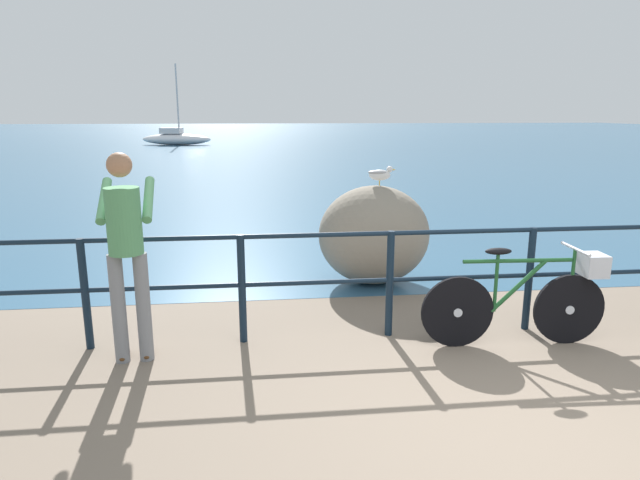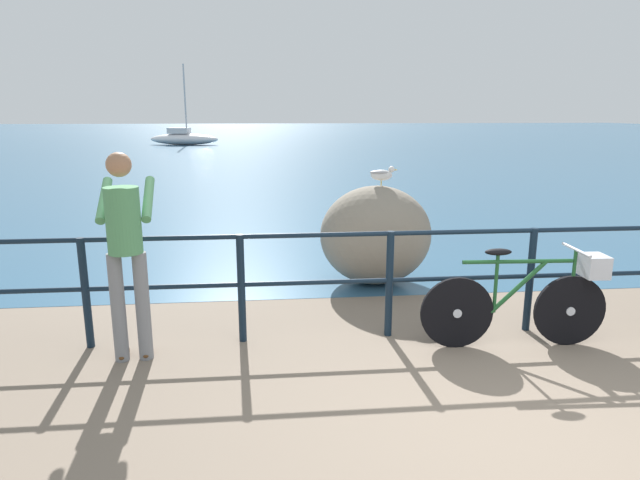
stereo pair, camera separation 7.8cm
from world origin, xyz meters
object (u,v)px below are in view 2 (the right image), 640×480
(person_at_railing, at_px, (126,247))
(sailboat, at_px, (184,138))
(breakwater_boulder_main, at_px, (376,235))
(bicycle, at_px, (531,297))
(seagull, at_px, (382,174))

(person_at_railing, xyz_separation_m, sailboat, (-3.97, 31.25, -0.57))
(breakwater_boulder_main, height_order, sailboat, sailboat)
(sailboat, bearing_deg, person_at_railing, -70.28)
(bicycle, bearing_deg, breakwater_boulder_main, 119.73)
(person_at_railing, bearing_deg, seagull, -57.88)
(bicycle, xyz_separation_m, sailboat, (-7.49, 31.33, -0.04))
(breakwater_boulder_main, relative_size, seagull, 3.99)
(breakwater_boulder_main, bearing_deg, person_at_railing, -142.35)
(person_at_railing, bearing_deg, sailboat, 1.92)
(breakwater_boulder_main, height_order, seagull, seagull)
(bicycle, height_order, sailboat, sailboat)
(person_at_railing, relative_size, sailboat, 0.36)
(bicycle, height_order, breakwater_boulder_main, breakwater_boulder_main)
(person_at_railing, xyz_separation_m, breakwater_boulder_main, (2.50, 1.93, -0.38))
(bicycle, bearing_deg, person_at_railing, -178.63)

